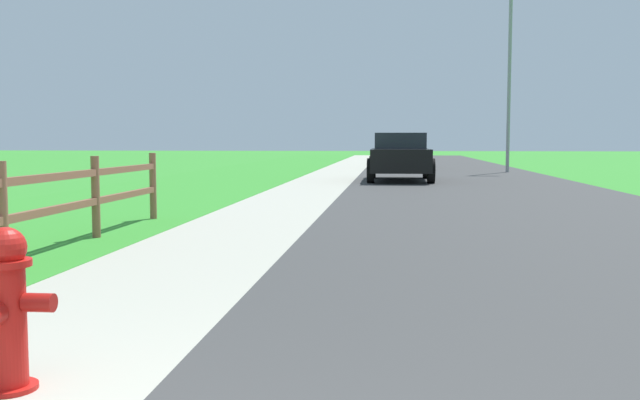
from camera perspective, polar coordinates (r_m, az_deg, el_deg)
name	(u,v)px	position (r m, az deg, el deg)	size (l,w,h in m)	color
ground_plane	(359,175)	(26.81, 3.13, 1.99)	(120.00, 120.00, 0.00)	green
road_asphalt	(450,173)	(28.87, 10.28, 2.13)	(7.00, 66.00, 0.01)	#3B3B3B
curb_concrete	(288,172)	(29.09, -2.60, 2.22)	(6.00, 66.00, 0.01)	#B2B09F
grass_verge	(251,172)	(29.35, -5.50, 2.23)	(5.00, 66.00, 0.00)	green
fire_hydrant	(6,306)	(4.07, -23.73, -7.76)	(0.51, 0.43, 0.86)	red
rail_fence	(2,207)	(7.93, -23.98, -0.48)	(0.11, 9.30, 1.10)	brown
parked_suv_black	(400,156)	(23.27, 6.39, 3.47)	(2.07, 4.37, 1.54)	black
parked_car_silver	(404,152)	(33.86, 6.74, 3.82)	(2.13, 4.32, 1.50)	#B7BABF
street_lamp	(512,67)	(30.25, 15.04, 10.16)	(1.17, 0.20, 7.21)	gray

